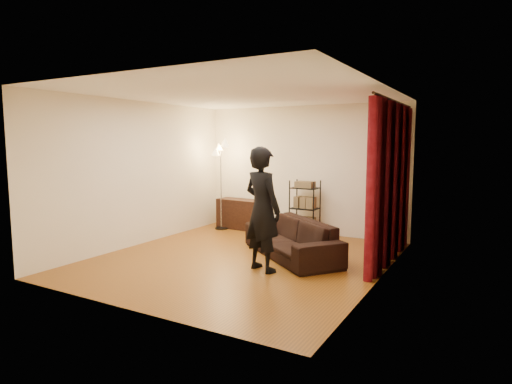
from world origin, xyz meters
The scene contains 14 objects.
floor centered at (0.00, 0.00, 0.00)m, with size 5.00×5.00×0.00m, color brown.
ceiling centered at (0.00, 0.00, 2.70)m, with size 5.00×5.00×0.00m, color white.
wall_back centered at (0.00, 2.50, 1.35)m, with size 5.00×5.00×0.00m, color white.
wall_front centered at (0.00, -2.50, 1.35)m, with size 5.00×5.00×0.00m, color white.
wall_left centered at (-2.25, 0.00, 1.35)m, with size 5.00×5.00×0.00m, color white.
wall_right centered at (2.25, 0.00, 1.35)m, with size 5.00×5.00×0.00m, color white.
curtain_rod centered at (2.15, 1.12, 2.58)m, with size 0.04×0.04×2.65m, color black.
curtain centered at (2.13, 1.12, 1.28)m, with size 0.22×2.65×2.55m, color maroon, non-canonical shape.
sofa centered at (0.65, 0.54, 0.32)m, with size 2.16×0.84×0.63m, color black.
person centered at (0.59, -0.38, 0.94)m, with size 0.68×0.45×1.87m, color black.
media_cabinet centered at (-1.32, 2.16, 0.33)m, with size 1.14×0.43×0.66m, color black.
storage_boxes centered at (-0.68, 2.31, 0.14)m, with size 0.34×0.27×0.28m, color silver, non-canonical shape.
wire_shelf centered at (0.21, 2.14, 0.58)m, with size 0.53×0.37×1.16m, color black, non-canonical shape.
floor_lamp centered at (-1.70, 1.91, 0.97)m, with size 0.35×0.35×1.94m, color silver, non-canonical shape.
Camera 1 is at (3.62, -5.93, 1.93)m, focal length 30.00 mm.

